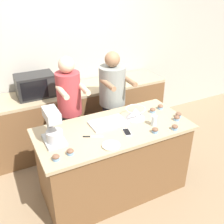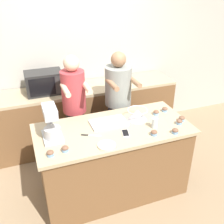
% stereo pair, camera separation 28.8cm
% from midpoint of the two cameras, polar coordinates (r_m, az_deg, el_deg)
% --- Properties ---
extents(ground_plane, '(16.00, 16.00, 0.00)m').
position_cam_midpoint_polar(ground_plane, '(3.50, -2.13, -16.35)').
color(ground_plane, '#937A5B').
extents(back_wall, '(10.00, 0.06, 2.70)m').
position_cam_midpoint_polar(back_wall, '(4.12, -11.89, 12.01)').
color(back_wall, '#B2ADA3').
rests_on(back_wall, ground_plane).
extents(island_counter, '(1.75, 0.83, 0.91)m').
position_cam_midpoint_polar(island_counter, '(3.19, -2.28, -10.47)').
color(island_counter, brown).
rests_on(island_counter, ground_plane).
extents(back_counter, '(2.80, 0.60, 0.93)m').
position_cam_midpoint_polar(back_counter, '(4.14, -9.34, -0.95)').
color(back_counter, brown).
rests_on(back_counter, ground_plane).
extents(person_left, '(0.32, 0.49, 1.59)m').
position_cam_midpoint_polar(person_left, '(3.42, -11.40, -0.46)').
color(person_left, '#232328').
rests_on(person_left, ground_plane).
extents(person_right, '(0.36, 0.52, 1.58)m').
position_cam_midpoint_polar(person_right, '(3.61, -2.19, 1.27)').
color(person_right, '#33384C').
rests_on(person_right, ground_plane).
extents(stand_mixer, '(0.20, 0.30, 0.37)m').
position_cam_midpoint_polar(stand_mixer, '(2.72, -15.74, -3.47)').
color(stand_mixer, '#B2B7BC').
rests_on(stand_mixer, island_counter).
extents(mixing_bowl, '(0.24, 0.24, 0.13)m').
position_cam_midpoint_polar(mixing_bowl, '(3.10, 2.48, -0.26)').
color(mixing_bowl, '#BCBCC1').
rests_on(mixing_bowl, island_counter).
extents(baking_tray, '(0.42, 0.25, 0.04)m').
position_cam_midpoint_polar(baking_tray, '(3.00, -3.59, -2.38)').
color(baking_tray, silver).
rests_on(baking_tray, island_counter).
extents(microwave_oven, '(0.51, 0.33, 0.31)m').
position_cam_midpoint_polar(microwave_oven, '(3.77, -18.46, 5.45)').
color(microwave_oven, black).
rests_on(microwave_oven, back_counter).
extents(cell_phone, '(0.10, 0.16, 0.01)m').
position_cam_midpoint_polar(cell_phone, '(2.84, 0.37, -4.52)').
color(cell_phone, silver).
rests_on(cell_phone, island_counter).
extents(drinking_glass, '(0.07, 0.07, 0.12)m').
position_cam_midpoint_polar(drinking_glass, '(2.97, 6.43, -1.95)').
color(drinking_glass, silver).
rests_on(drinking_glass, island_counter).
extents(small_plate, '(0.19, 0.19, 0.02)m').
position_cam_midpoint_polar(small_plate, '(2.63, -3.35, -7.41)').
color(small_plate, beige).
rests_on(small_plate, island_counter).
extents(knife, '(0.20, 0.11, 0.01)m').
position_cam_midpoint_polar(knife, '(2.80, -7.38, -5.43)').
color(knife, '#BCBCC1').
rests_on(knife, island_counter).
extents(cupcake_0, '(0.07, 0.07, 0.06)m').
position_cam_midpoint_polar(cupcake_0, '(2.85, 6.53, -4.04)').
color(cupcake_0, '#759EC6').
rests_on(cupcake_0, island_counter).
extents(cupcake_1, '(0.07, 0.07, 0.06)m').
position_cam_midpoint_polar(cupcake_1, '(3.26, 6.37, 0.30)').
color(cupcake_1, '#759EC6').
rests_on(cupcake_1, island_counter).
extents(cupcake_2, '(0.07, 0.07, 0.06)m').
position_cam_midpoint_polar(cupcake_2, '(3.20, 11.79, -0.68)').
color(cupcake_2, '#759EC6').
rests_on(cupcake_2, island_counter).
extents(cupcake_3, '(0.07, 0.07, 0.06)m').
position_cam_midpoint_polar(cupcake_3, '(3.35, 8.09, 1.07)').
color(cupcake_3, '#759EC6').
rests_on(cupcake_3, island_counter).
extents(cupcake_4, '(0.07, 0.07, 0.06)m').
position_cam_midpoint_polar(cupcake_4, '(2.93, 10.82, -3.36)').
color(cupcake_4, '#759EC6').
rests_on(cupcake_4, island_counter).
extents(cupcake_5, '(0.07, 0.07, 0.06)m').
position_cam_midpoint_polar(cupcake_5, '(3.12, 11.39, -1.37)').
color(cupcake_5, '#759EC6').
rests_on(cupcake_5, island_counter).
extents(cupcake_6, '(0.07, 0.07, 0.06)m').
position_cam_midpoint_polar(cupcake_6, '(2.57, -12.31, -8.56)').
color(cupcake_6, '#759EC6').
rests_on(cupcake_6, island_counter).
extents(cupcake_7, '(0.07, 0.07, 0.06)m').
position_cam_midpoint_polar(cupcake_7, '(2.53, -15.37, -9.63)').
color(cupcake_7, '#759EC6').
rests_on(cupcake_7, island_counter).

